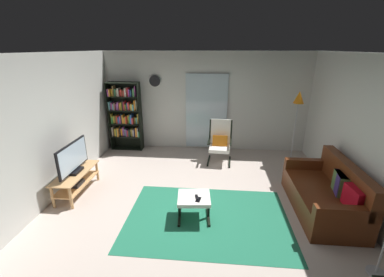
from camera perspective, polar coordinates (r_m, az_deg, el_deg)
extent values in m
plane|color=#C1B1A5|center=(4.69, 1.23, -15.15)|extent=(7.02, 7.02, 0.00)
cube|color=silver|center=(6.88, 3.02, 8.12)|extent=(5.60, 0.06, 2.60)
cube|color=silver|center=(5.03, -30.99, 0.93)|extent=(0.06, 6.00, 2.60)
cube|color=silver|center=(4.76, 35.85, -1.00)|extent=(0.06, 6.00, 2.60)
cube|color=silver|center=(6.87, 3.22, 5.96)|extent=(1.10, 0.01, 2.00)
cube|color=#226F50|center=(4.44, 3.44, -17.32)|extent=(2.66, 1.85, 0.01)
cube|color=tan|center=(5.38, -24.61, -6.94)|extent=(0.43, 1.14, 0.02)
cube|color=tan|center=(5.48, -24.27, -9.12)|extent=(0.39, 1.08, 0.02)
cylinder|color=tan|center=(5.01, -25.43, -11.96)|extent=(0.05, 0.05, 0.42)
cylinder|color=tan|center=(5.80, -20.41, -6.81)|extent=(0.05, 0.05, 0.42)
cylinder|color=tan|center=(5.18, -28.68, -11.44)|extent=(0.05, 0.05, 0.42)
cylinder|color=tan|center=(5.95, -23.33, -6.54)|extent=(0.05, 0.05, 0.42)
cube|color=#28282D|center=(5.40, -24.72, -9.06)|extent=(0.26, 0.28, 0.07)
cube|color=black|center=(5.36, -24.66, -6.59)|extent=(0.20, 0.32, 0.05)
cube|color=black|center=(5.25, -25.11, -3.72)|extent=(0.04, 0.96, 0.54)
cube|color=silver|center=(5.24, -24.91, -3.73)|extent=(0.01, 0.91, 0.48)
cube|color=black|center=(7.26, -17.77, 4.71)|extent=(0.02, 0.30, 1.84)
cube|color=black|center=(6.98, -11.43, 4.69)|extent=(0.02, 0.30, 1.84)
cube|color=black|center=(7.24, -14.29, 5.00)|extent=(0.85, 0.02, 1.84)
cube|color=black|center=(7.38, -14.06, -2.06)|extent=(0.82, 0.28, 0.02)
cube|color=black|center=(7.27, -14.29, 0.52)|extent=(0.82, 0.28, 0.02)
cube|color=black|center=(7.16, -14.54, 3.29)|extent=(0.82, 0.28, 0.02)
cube|color=black|center=(7.07, -14.79, 6.15)|extent=(0.82, 0.28, 0.02)
cube|color=black|center=(6.99, -15.05, 9.07)|extent=(0.82, 0.28, 0.02)
cube|color=black|center=(6.94, -15.31, 11.91)|extent=(0.82, 0.28, 0.02)
cube|color=#C0B09D|center=(7.37, -17.10, 1.64)|extent=(0.03, 0.21, 0.26)
cube|color=brown|center=(7.35, -16.82, 1.36)|extent=(0.03, 0.12, 0.19)
cube|color=gold|center=(7.34, -16.56, 1.42)|extent=(0.04, 0.16, 0.21)
cube|color=#447C4A|center=(7.31, -16.26, 1.34)|extent=(0.03, 0.16, 0.20)
cube|color=orange|center=(7.28, -16.00, 1.47)|extent=(0.04, 0.23, 0.24)
cube|color=#171D32|center=(7.30, -15.61, 1.48)|extent=(0.03, 0.14, 0.22)
cube|color=orange|center=(7.29, -15.32, 1.41)|extent=(0.04, 0.13, 0.21)
cube|color=#93499B|center=(7.27, -14.96, 1.57)|extent=(0.04, 0.13, 0.25)
cube|color=teal|center=(7.26, -14.55, 1.35)|extent=(0.04, 0.12, 0.19)
cube|color=#9A4290|center=(7.22, -14.30, 1.29)|extent=(0.03, 0.16, 0.20)
cube|color=red|center=(7.22, -13.97, 1.22)|extent=(0.03, 0.17, 0.17)
cube|color=#1D3027|center=(7.19, -13.68, 1.27)|extent=(0.04, 0.18, 0.20)
cube|color=#A38D37|center=(7.19, -13.26, 1.36)|extent=(0.04, 0.12, 0.21)
cube|color=beige|center=(7.19, -12.84, 1.29)|extent=(0.04, 0.15, 0.19)
cube|color=#1D1735|center=(7.16, -12.53, 1.39)|extent=(0.02, 0.21, 0.23)
cube|color=orange|center=(7.14, -12.20, 1.52)|extent=(0.04, 0.21, 0.26)
cube|color=beige|center=(7.12, -11.88, 1.50)|extent=(0.02, 0.19, 0.26)
cube|color=#378153|center=(7.13, -11.60, 1.08)|extent=(0.03, 0.22, 0.15)
cube|color=gold|center=(7.27, -17.44, 4.38)|extent=(0.02, 0.13, 0.25)
cube|color=#32853D|center=(7.27, -17.16, 4.03)|extent=(0.04, 0.22, 0.16)
cube|color=#999830|center=(7.25, -16.83, 4.19)|extent=(0.04, 0.18, 0.20)
cube|color=brown|center=(7.24, -16.50, 4.15)|extent=(0.04, 0.12, 0.19)
cube|color=red|center=(7.19, -16.24, 4.19)|extent=(0.03, 0.17, 0.22)
cube|color=#285EAF|center=(7.18, -15.93, 4.02)|extent=(0.03, 0.18, 0.18)
cube|color=#9D4292|center=(7.18, -15.57, 4.17)|extent=(0.04, 0.20, 0.20)
cube|color=#1C2E32|center=(7.15, -15.38, 4.38)|extent=(0.02, 0.12, 0.27)
cube|color=orange|center=(7.16, -15.08, 4.28)|extent=(0.03, 0.17, 0.23)
cube|color=orange|center=(7.16, -14.79, 4.00)|extent=(0.03, 0.17, 0.16)
cube|color=#9D9F39|center=(7.12, -14.65, 4.07)|extent=(0.02, 0.13, 0.19)
cube|color=red|center=(7.10, -14.35, 4.08)|extent=(0.03, 0.18, 0.20)
cube|color=orange|center=(7.11, -13.91, 4.26)|extent=(0.04, 0.11, 0.23)
cube|color=#338E3C|center=(7.09, -13.66, 4.05)|extent=(0.02, 0.17, 0.19)
cube|color=#3263B9|center=(7.07, -13.29, 4.33)|extent=(0.04, 0.21, 0.25)
cube|color=#C13738|center=(7.05, -12.97, 3.96)|extent=(0.04, 0.22, 0.17)
cube|color=olive|center=(7.06, -12.49, 3.98)|extent=(0.04, 0.12, 0.16)
cube|color=teal|center=(7.05, -12.14, 4.00)|extent=(0.03, 0.17, 0.17)
cube|color=gold|center=(7.01, -11.94, 4.35)|extent=(0.03, 0.12, 0.26)
cube|color=#569B9E|center=(7.16, -17.77, 7.01)|extent=(0.04, 0.19, 0.22)
cube|color=#9F3B87|center=(7.18, -17.30, 6.96)|extent=(0.04, 0.19, 0.19)
cube|color=#5991A0|center=(7.14, -16.98, 6.80)|extent=(0.04, 0.17, 0.16)
cube|color=brown|center=(7.13, -16.66, 6.96)|extent=(0.04, 0.22, 0.19)
cube|color=#A0478F|center=(7.13, -16.32, 6.85)|extent=(0.03, 0.17, 0.16)
cube|color=#904492|center=(7.09, -16.11, 7.02)|extent=(0.04, 0.15, 0.21)
cube|color=orange|center=(7.08, -15.72, 6.91)|extent=(0.04, 0.12, 0.18)
cube|color=#A38B28|center=(7.06, -15.38, 7.01)|extent=(0.03, 0.16, 0.21)
cube|color=black|center=(7.06, -14.98, 7.26)|extent=(0.04, 0.21, 0.26)
cube|color=red|center=(7.03, -14.74, 7.12)|extent=(0.02, 0.21, 0.23)
cube|color=#A09235|center=(7.03, -14.46, 6.85)|extent=(0.03, 0.19, 0.16)
cube|color=#2961A9|center=(7.03, -14.14, 6.97)|extent=(0.03, 0.13, 0.19)
cube|color=red|center=(7.00, -13.85, 7.07)|extent=(0.04, 0.17, 0.21)
cube|color=brown|center=(6.98, -13.51, 6.80)|extent=(0.03, 0.14, 0.15)
cube|color=gold|center=(6.98, -13.22, 6.91)|extent=(0.04, 0.17, 0.17)
cube|color=teal|center=(6.95, -12.85, 6.84)|extent=(0.04, 0.20, 0.16)
cube|color=orange|center=(6.94, -12.51, 7.30)|extent=(0.03, 0.21, 0.27)
cube|color=beige|center=(6.94, -12.21, 7.30)|extent=(0.03, 0.17, 0.27)
cube|color=#974090|center=(7.11, -17.99, 9.77)|extent=(0.04, 0.22, 0.19)
cube|color=orange|center=(7.08, -17.72, 9.78)|extent=(0.03, 0.24, 0.19)
cube|color=gold|center=(7.08, -17.33, 9.78)|extent=(0.04, 0.13, 0.18)
cube|color=brown|center=(7.05, -17.04, 10.14)|extent=(0.03, 0.18, 0.27)
cube|color=#35784D|center=(7.04, -16.71, 9.83)|extent=(0.03, 0.14, 0.19)
cube|color=beige|center=(7.05, -16.31, 9.77)|extent=(0.04, 0.13, 0.16)
cube|color=beige|center=(7.02, -16.00, 9.95)|extent=(0.03, 0.20, 0.21)
cube|color=red|center=(7.01, -15.61, 9.79)|extent=(0.04, 0.13, 0.17)
cube|color=#CD3E30|center=(6.99, -15.29, 9.80)|extent=(0.03, 0.17, 0.17)
cube|color=#427B40|center=(6.97, -15.08, 9.76)|extent=(0.02, 0.11, 0.16)
cube|color=red|center=(6.98, -14.79, 9.80)|extent=(0.03, 0.24, 0.16)
cube|color=#C0B59F|center=(6.94, -14.49, 10.03)|extent=(0.04, 0.20, 0.22)
cube|color=red|center=(6.94, -14.04, 10.06)|extent=(0.04, 0.18, 0.22)
cube|color=purple|center=(6.92, -13.68, 9.90)|extent=(0.03, 0.23, 0.18)
cube|color=#3763A5|center=(6.90, -13.39, 9.87)|extent=(0.02, 0.19, 0.17)
cube|color=#1F2827|center=(6.91, -13.05, 9.98)|extent=(0.03, 0.11, 0.19)
cube|color=#3C8147|center=(6.87, -12.74, 10.05)|extent=(0.04, 0.21, 0.22)
cube|color=#963986|center=(6.86, -12.45, 10.27)|extent=(0.02, 0.20, 0.27)
cube|color=#5C2912|center=(5.04, 26.81, -12.11)|extent=(0.88, 1.75, 0.40)
cube|color=#5C2912|center=(4.98, 31.35, -7.51)|extent=(0.18, 1.75, 0.48)
cube|color=#5C2912|center=(4.27, 31.24, -14.14)|extent=(0.88, 0.14, 0.20)
cube|color=#5C2912|center=(5.57, 24.44, -5.20)|extent=(0.88, 0.14, 0.20)
cube|color=red|center=(4.56, 32.39, -11.23)|extent=(0.17, 0.39, 0.34)
cube|color=navy|center=(4.91, 30.13, -8.63)|extent=(0.21, 0.40, 0.34)
cube|color=#52763F|center=(4.90, 30.17, -8.68)|extent=(0.19, 0.40, 0.34)
cube|color=black|center=(6.37, 8.40, -5.20)|extent=(0.08, 0.60, 0.04)
cube|color=black|center=(6.37, 8.73, 1.17)|extent=(0.05, 0.18, 0.63)
cube|color=black|center=(6.19, 8.64, -0.75)|extent=(0.07, 0.52, 0.03)
cube|color=black|center=(6.39, 3.72, -4.94)|extent=(0.08, 0.60, 0.04)
cube|color=black|center=(6.39, 4.07, 1.42)|extent=(0.05, 0.18, 0.63)
cube|color=black|center=(6.21, 3.84, -0.50)|extent=(0.07, 0.52, 0.03)
cube|color=white|center=(6.21, 6.16, -2.13)|extent=(0.51, 0.55, 0.08)
cube|color=white|center=(6.34, 6.40, 1.58)|extent=(0.49, 0.22, 0.60)
cube|color=orange|center=(6.26, 6.25, -0.78)|extent=(0.37, 0.21, 0.34)
cube|color=white|center=(4.23, 0.45, -13.14)|extent=(0.56, 0.53, 0.06)
cube|color=black|center=(4.44, -2.80, -17.05)|extent=(0.08, 0.48, 0.04)
cube|color=black|center=(4.34, -2.84, -15.19)|extent=(0.04, 0.04, 0.35)
cube|color=black|center=(4.45, 3.67, -17.04)|extent=(0.08, 0.48, 0.04)
cube|color=black|center=(4.35, 3.72, -15.18)|extent=(0.04, 0.04, 0.35)
cube|color=black|center=(4.18, 1.11, -12.98)|extent=(0.07, 0.15, 0.02)
cube|color=black|center=(4.13, 1.43, -13.46)|extent=(0.09, 0.15, 0.01)
cylinder|color=#A5A5AD|center=(4.30, 35.78, -23.06)|extent=(0.22, 0.22, 0.02)
cylinder|color=#A5A5AD|center=(6.84, 21.05, -4.65)|extent=(0.22, 0.22, 0.02)
cylinder|color=#B2B2B7|center=(6.59, 21.82, 1.16)|extent=(0.02, 0.02, 1.44)
cone|color=orange|center=(6.39, 22.80, 8.48)|extent=(0.24, 0.24, 0.28)
cylinder|color=silver|center=(6.90, -8.31, 12.60)|extent=(0.28, 0.02, 0.28)
cylinder|color=black|center=(6.89, -8.33, 12.59)|extent=(0.29, 0.01, 0.29)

